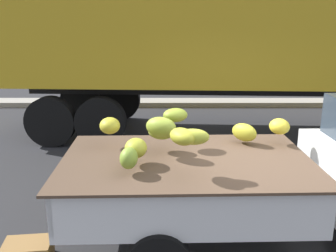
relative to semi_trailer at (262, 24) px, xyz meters
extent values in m
plane|color=#28282B|center=(-1.10, -4.70, -2.54)|extent=(220.00, 220.00, 0.00)
cube|color=gray|center=(-1.10, 3.17, -2.46)|extent=(80.00, 0.80, 0.16)
cube|color=white|center=(-1.95, -4.72, -1.96)|extent=(2.80, 1.84, 0.08)
cube|color=white|center=(-1.97, -3.87, -1.70)|extent=(2.75, 0.13, 0.44)
cube|color=white|center=(-1.92, -5.58, -1.70)|extent=(2.75, 0.13, 0.44)
cube|color=white|center=(-0.60, -4.69, -1.70)|extent=(0.10, 1.76, 0.44)
cube|color=white|center=(-3.29, -4.76, -1.70)|extent=(0.10, 1.76, 0.44)
cube|color=#B21914|center=(-1.97, -3.84, -1.74)|extent=(2.64, 0.09, 0.07)
cube|color=brown|center=(-1.95, -4.72, -1.47)|extent=(2.92, 1.96, 0.03)
ellipsoid|color=#8EA22F|center=(-2.24, -4.47, -1.22)|extent=(0.39, 0.34, 0.17)
ellipsoid|color=olive|center=(-2.56, -5.19, -1.28)|extent=(0.21, 0.28, 0.22)
ellipsoid|color=yellow|center=(-0.75, -4.22, -1.21)|extent=(0.33, 0.35, 0.20)
ellipsoid|color=#ACAF2E|center=(-2.51, -4.93, -1.26)|extent=(0.25, 0.32, 0.21)
ellipsoid|color=gold|center=(-2.01, -5.23, -1.04)|extent=(0.35, 0.40, 0.17)
ellipsoid|color=#ACB130|center=(-1.91, -5.23, -1.04)|extent=(0.34, 0.21, 0.16)
ellipsoid|color=gold|center=(-1.18, -4.18, -1.30)|extent=(0.38, 0.39, 0.23)
ellipsoid|color=#90A531|center=(-2.24, -4.67, -1.09)|extent=(0.44, 0.39, 0.23)
ellipsoid|color=gold|center=(-2.88, -4.31, -1.18)|extent=(0.30, 0.34, 0.20)
ellipsoid|color=olive|center=(-2.07, -4.32, -1.04)|extent=(0.39, 0.36, 0.17)
cylinder|color=black|center=(-2.29, -3.88, -2.22)|extent=(0.65, 0.22, 0.64)
cube|color=gold|center=(0.07, 0.00, 0.06)|extent=(12.11, 3.10, 2.70)
cube|color=black|center=(0.07, 0.00, -1.44)|extent=(11.05, 0.95, 0.30)
cylinder|color=black|center=(-3.47, 1.38, -2.00)|extent=(1.09, 0.35, 1.08)
cylinder|color=black|center=(-3.59, -1.02, -2.00)|extent=(1.09, 0.35, 1.08)
cylinder|color=black|center=(-4.55, 1.43, -2.00)|extent=(1.09, 0.35, 1.08)
cylinder|color=black|center=(-4.67, -0.97, -2.00)|extent=(1.09, 0.35, 1.08)
cube|color=olive|center=(-3.73, -5.12, -2.42)|extent=(0.56, 0.42, 0.24)
camera|label=1|loc=(-2.16, -8.87, 0.07)|focal=40.87mm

